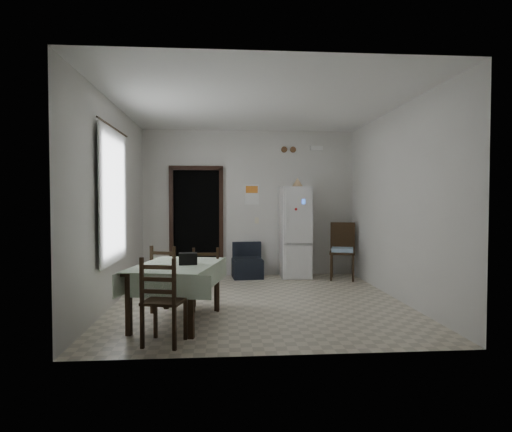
{
  "coord_description": "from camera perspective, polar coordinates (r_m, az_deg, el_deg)",
  "views": [
    {
      "loc": [
        -0.53,
        -6.29,
        1.49
      ],
      "look_at": [
        0.0,
        0.5,
        1.25
      ],
      "focal_mm": 30.0,
      "sensor_mm": 36.0,
      "label": 1
    }
  ],
  "objects": [
    {
      "name": "ground",
      "position": [
        6.48,
        0.35,
        -11.27
      ],
      "size": [
        4.5,
        4.5,
        0.0
      ],
      "primitive_type": "plane",
      "color": "beige",
      "rests_on": "ground"
    },
    {
      "name": "ceiling",
      "position": [
        6.46,
        0.35,
        14.62
      ],
      "size": [
        4.2,
        4.5,
        0.02
      ],
      "primitive_type": null,
      "color": "white",
      "rests_on": "ground"
    },
    {
      "name": "wall_back",
      "position": [
        8.55,
        -0.91,
        1.75
      ],
      "size": [
        4.2,
        0.02,
        2.9
      ],
      "primitive_type": null,
      "color": "silver",
      "rests_on": "ground"
    },
    {
      "name": "wall_front",
      "position": [
        4.07,
        3.0,
        1.47
      ],
      "size": [
        4.2,
        0.02,
        2.9
      ],
      "primitive_type": null,
      "color": "silver",
      "rests_on": "ground"
    },
    {
      "name": "wall_left",
      "position": [
        6.48,
        -18.5,
        1.56
      ],
      "size": [
        0.02,
        4.5,
        2.9
      ],
      "primitive_type": null,
      "color": "silver",
      "rests_on": "ground"
    },
    {
      "name": "wall_right",
      "position": [
        6.81,
        18.25,
        1.58
      ],
      "size": [
        0.02,
        4.5,
        2.9
      ],
      "primitive_type": null,
      "color": "silver",
      "rests_on": "ground"
    },
    {
      "name": "doorway",
      "position": [
        8.77,
        -7.86,
        -0.81
      ],
      "size": [
        1.06,
        0.52,
        2.22
      ],
      "color": "black",
      "rests_on": "ground"
    },
    {
      "name": "window_recess",
      "position": [
        6.3,
        -19.39,
        2.45
      ],
      "size": [
        0.1,
        1.2,
        1.6
      ],
      "primitive_type": "cube",
      "color": "silver",
      "rests_on": "ground"
    },
    {
      "name": "curtain",
      "position": [
        6.27,
        -18.42,
        2.47
      ],
      "size": [
        0.02,
        1.45,
        1.85
      ],
      "primitive_type": "cube",
      "color": "silver",
      "rests_on": "ground"
    },
    {
      "name": "curtain_rod",
      "position": [
        6.35,
        -18.42,
        11.07
      ],
      "size": [
        0.02,
        1.6,
        0.02
      ],
      "primitive_type": "cylinder",
      "rotation": [
        1.57,
        0.0,
        0.0
      ],
      "color": "black",
      "rests_on": "ground"
    },
    {
      "name": "calendar",
      "position": [
        8.55,
        -0.57,
        2.89
      ],
      "size": [
        0.28,
        0.02,
        0.4
      ],
      "primitive_type": "cube",
      "color": "white",
      "rests_on": "ground"
    },
    {
      "name": "calendar_image",
      "position": [
        8.54,
        -0.57,
        3.56
      ],
      "size": [
        0.24,
        0.01,
        0.14
      ],
      "primitive_type": "cube",
      "color": "orange",
      "rests_on": "ground"
    },
    {
      "name": "light_switch",
      "position": [
        8.56,
        0.1,
        -0.6
      ],
      "size": [
        0.08,
        0.02,
        0.12
      ],
      "primitive_type": "cube",
      "color": "beige",
      "rests_on": "ground"
    },
    {
      "name": "vent_left",
      "position": [
        8.67,
        3.77,
        8.83
      ],
      "size": [
        0.12,
        0.03,
        0.12
      ],
      "primitive_type": "cylinder",
      "rotation": [
        1.57,
        0.0,
        0.0
      ],
      "color": "brown",
      "rests_on": "ground"
    },
    {
      "name": "vent_right",
      "position": [
        8.7,
        4.96,
        8.81
      ],
      "size": [
        0.12,
        0.03,
        0.12
      ],
      "primitive_type": "cylinder",
      "rotation": [
        1.57,
        0.0,
        0.0
      ],
      "color": "brown",
      "rests_on": "ground"
    },
    {
      "name": "emergency_light",
      "position": [
        8.77,
        8.06,
        8.94
      ],
      "size": [
        0.25,
        0.07,
        0.09
      ],
      "primitive_type": "cube",
      "color": "white",
      "rests_on": "ground"
    },
    {
      "name": "fridge",
      "position": [
        8.36,
        5.3,
        -2.16
      ],
      "size": [
        0.58,
        0.58,
        1.76
      ],
      "primitive_type": null,
      "rotation": [
        0.0,
        0.0,
        -0.01
      ],
      "color": "silver",
      "rests_on": "ground"
    },
    {
      "name": "tan_cone",
      "position": [
        8.26,
        5.55,
        4.51
      ],
      "size": [
        0.24,
        0.24,
        0.17
      ],
      "primitive_type": "cone",
      "rotation": [
        0.0,
        0.0,
        -0.12
      ],
      "color": "tan",
      "rests_on": "fridge"
    },
    {
      "name": "navy_seat",
      "position": [
        8.31,
        -1.16,
        -5.93
      ],
      "size": [
        0.61,
        0.59,
        0.68
      ],
      "primitive_type": null,
      "rotation": [
        0.0,
        0.0,
        0.09
      ],
      "color": "black",
      "rests_on": "ground"
    },
    {
      "name": "corner_chair",
      "position": [
        8.29,
        11.44,
        -4.62
      ],
      "size": [
        0.58,
        0.58,
        1.08
      ],
      "primitive_type": null,
      "rotation": [
        0.0,
        0.0,
        -0.3
      ],
      "color": "black",
      "rests_on": "ground"
    },
    {
      "name": "dining_table",
      "position": [
        5.42,
        -10.46,
        -10.07
      ],
      "size": [
        1.19,
        1.54,
        0.71
      ],
      "primitive_type": null,
      "rotation": [
        0.0,
        0.0,
        -0.22
      ],
      "color": "#B1C6A9",
      "rests_on": "ground"
    },
    {
      "name": "black_bag",
      "position": [
        5.29,
        -9.05,
        -5.65
      ],
      "size": [
        0.23,
        0.15,
        0.14
      ],
      "primitive_type": "cube",
      "rotation": [
        0.0,
        0.0,
        0.08
      ],
      "color": "black",
      "rests_on": "dining_table"
    },
    {
      "name": "dining_chair_far_left",
      "position": [
        5.93,
        -11.52,
        -8.12
      ],
      "size": [
        0.5,
        0.5,
        0.9
      ],
      "primitive_type": null,
      "rotation": [
        0.0,
        0.0,
        2.77
      ],
      "color": "black",
      "rests_on": "ground"
    },
    {
      "name": "dining_chair_far_right",
      "position": [
        5.98,
        -6.71,
        -8.18
      ],
      "size": [
        0.38,
        0.38,
        0.86
      ],
      "primitive_type": null,
      "rotation": [
        0.0,
        0.0,
        3.18
      ],
      "color": "black",
      "rests_on": "ground"
    },
    {
      "name": "dining_chair_near_head",
      "position": [
        4.62,
        -12.13,
        -10.88
      ],
      "size": [
        0.48,
        0.48,
        0.92
      ],
      "primitive_type": null,
      "rotation": [
        0.0,
        0.0,
        2.9
      ],
      "color": "black",
      "rests_on": "ground"
    }
  ]
}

